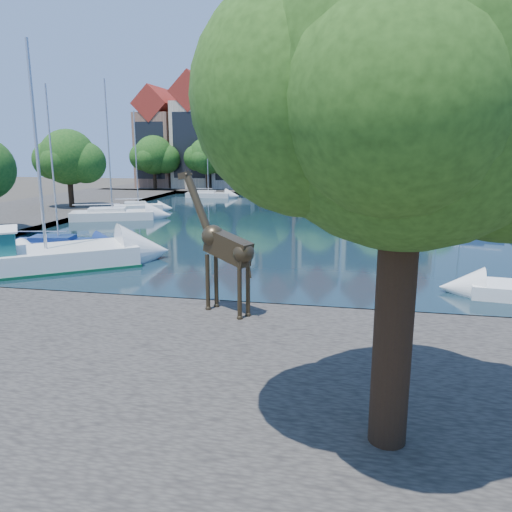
{
  "coord_description": "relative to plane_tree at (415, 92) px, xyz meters",
  "views": [
    {
      "loc": [
        6.57,
        -19.0,
        6.71
      ],
      "look_at": [
        2.82,
        0.33,
        2.34
      ],
      "focal_mm": 35.0,
      "sensor_mm": 36.0,
      "label": 1
    }
  ],
  "objects": [
    {
      "name": "plane_tree",
      "position": [
        0.0,
        0.0,
        0.0
      ],
      "size": [
        8.32,
        6.4,
        10.62
      ],
      "color": "#332114",
      "rests_on": "near_quay"
    },
    {
      "name": "far_tree_mid_east",
      "position": [
        -5.52,
        59.5,
        -2.54
      ],
      "size": [
        7.02,
        5.4,
        7.52
      ],
      "color": "#332114",
      "rests_on": "far_quay"
    },
    {
      "name": "sailboat_left_d",
      "position": [
        -22.62,
        37.82,
        -7.01
      ],
      "size": [
        5.12,
        3.51,
        10.01
      ],
      "color": "silver",
      "rests_on": "water_basin"
    },
    {
      "name": "townhouse_east_inner",
      "position": [
        -5.62,
        64.99,
        0.06
      ],
      "size": [
        5.94,
        9.18,
        15.79
      ],
      "color": "tan",
      "rests_on": "far_quay"
    },
    {
      "name": "far_tree_far_west",
      "position": [
        -29.51,
        59.5,
        -2.49
      ],
      "size": [
        7.28,
        5.6,
        7.68
      ],
      "color": "#332114",
      "rests_on": "far_quay"
    },
    {
      "name": "townhouse_east_mid",
      "position": [
        0.88,
        64.99,
        0.43
      ],
      "size": [
        6.43,
        9.18,
        16.65
      ],
      "color": "beige",
      "rests_on": "far_quay"
    },
    {
      "name": "townhouse_east_end",
      "position": [
        7.38,
        64.99,
        -0.56
      ],
      "size": [
        5.44,
        9.18,
        14.43
      ],
      "color": "brown",
      "rests_on": "far_quay"
    },
    {
      "name": "left_quay",
      "position": [
        -32.62,
        33.01,
        -7.42
      ],
      "size": [
        14.0,
        52.0,
        0.5
      ],
      "primitive_type": "cube",
      "color": "#46423C",
      "rests_on": "ground"
    },
    {
      "name": "motorsailer",
      "position": [
        -18.91,
        12.88,
        -6.68
      ],
      "size": [
        12.12,
        10.25,
        11.92
      ],
      "color": "silver",
      "rests_on": "water_basin"
    },
    {
      "name": "sailboat_left_c",
      "position": [
        -22.62,
        32.12,
        -7.0
      ],
      "size": [
        7.78,
        5.11,
        12.32
      ],
      "color": "silver",
      "rests_on": "water_basin"
    },
    {
      "name": "sailboat_left_e",
      "position": [
        -19.62,
        53.01,
        -7.12
      ],
      "size": [
        5.81,
        2.33,
        8.02
      ],
      "color": "silver",
      "rests_on": "water_basin"
    },
    {
      "name": "sailboat_left_b",
      "position": [
        -19.62,
        18.68,
        -7.08
      ],
      "size": [
        6.29,
        3.1,
        10.31
      ],
      "color": "navy",
      "rests_on": "water_basin"
    },
    {
      "name": "sailboat_right_d",
      "position": [
        7.38,
        41.91,
        -7.07
      ],
      "size": [
        6.14,
        4.18,
        9.45
      ],
      "color": "silver",
      "rests_on": "water_basin"
    },
    {
      "name": "townhouse_west_mid",
      "position": [
        -24.62,
        64.99,
        0.56
      ],
      "size": [
        5.94,
        9.18,
        16.79
      ],
      "color": "beige",
      "rests_on": "far_quay"
    },
    {
      "name": "giraffe_statue",
      "position": [
        -5.75,
        7.65,
        -4.59
      ],
      "size": [
        3.36,
        2.15,
        5.25
      ],
      "color": "#322819",
      "rests_on": "near_quay"
    },
    {
      "name": "side_tree_left_far",
      "position": [
        -29.51,
        37.0,
        -2.29
      ],
      "size": [
        7.28,
        5.6,
        7.88
      ],
      "color": "#332114",
      "rests_on": "left_quay"
    },
    {
      "name": "far_tree_west",
      "position": [
        -21.52,
        59.5,
        -2.6
      ],
      "size": [
        6.76,
        5.2,
        7.36
      ],
      "color": "#332114",
      "rests_on": "far_quay"
    },
    {
      "name": "sailboat_right_b",
      "position": [
        7.38,
        30.94,
        -7.13
      ],
      "size": [
        6.74,
        4.0,
        9.8
      ],
      "color": "navy",
      "rests_on": "water_basin"
    },
    {
      "name": "far_tree_far_east",
      "position": [
        10.48,
        59.5,
        -2.6
      ],
      "size": [
        6.76,
        5.2,
        7.36
      ],
      "color": "#332114",
      "rests_on": "far_quay"
    },
    {
      "name": "townhouse_west_end",
      "position": [
        -30.62,
        64.99,
        -0.31
      ],
      "size": [
        5.44,
        9.18,
        14.93
      ],
      "color": "#8D614D",
      "rests_on": "far_quay"
    },
    {
      "name": "far_tree_mid_west",
      "position": [
        -13.51,
        59.5,
        -2.38
      ],
      "size": [
        7.8,
        6.0,
        8.0
      ],
      "color": "#332114",
      "rests_on": "far_quay"
    },
    {
      "name": "ground",
      "position": [
        -7.62,
        9.01,
        -7.67
      ],
      "size": [
        160.0,
        160.0,
        0.0
      ],
      "primitive_type": "plane",
      "color": "#38332B",
      "rests_on": "ground"
    },
    {
      "name": "townhouse_center",
      "position": [
        -11.62,
        64.99,
        0.69
      ],
      "size": [
        5.44,
        9.18,
        16.93
      ],
      "color": "brown",
      "rests_on": "far_quay"
    },
    {
      "name": "water_basin",
      "position": [
        -7.62,
        33.01,
        -7.63
      ],
      "size": [
        38.0,
        50.0,
        0.08
      ],
      "primitive_type": "cube",
      "color": "black",
      "rests_on": "ground"
    },
    {
      "name": "near_quay",
      "position": [
        -7.62,
        2.01,
        -7.42
      ],
      "size": [
        50.0,
        14.0,
        0.5
      ],
      "primitive_type": "cube",
      "color": "#46423C",
      "rests_on": "ground"
    },
    {
      "name": "far_quay",
      "position": [
        -7.62,
        65.01,
        -7.42
      ],
      "size": [
        60.0,
        16.0,
        0.5
      ],
      "primitive_type": "cube",
      "color": "#46423C",
      "rests_on": "ground"
    },
    {
      "name": "sailboat_right_c",
      "position": [
        4.38,
        35.11,
        -7.1
      ],
      "size": [
        4.87,
        2.98,
        7.64
      ],
      "color": "silver",
      "rests_on": "water_basin"
    },
    {
      "name": "townhouse_west_inner",
      "position": [
        -18.12,
        64.99,
        -0.32
      ],
      "size": [
        6.43,
        9.18,
        15.15
      ],
      "color": "beige",
      "rests_on": "far_quay"
    },
    {
      "name": "far_tree_east",
      "position": [
        2.49,
        59.5,
        -2.43
      ],
      "size": [
        7.54,
        5.8,
        7.84
      ],
      "color": "#332114",
      "rests_on": "far_quay"
    }
  ]
}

